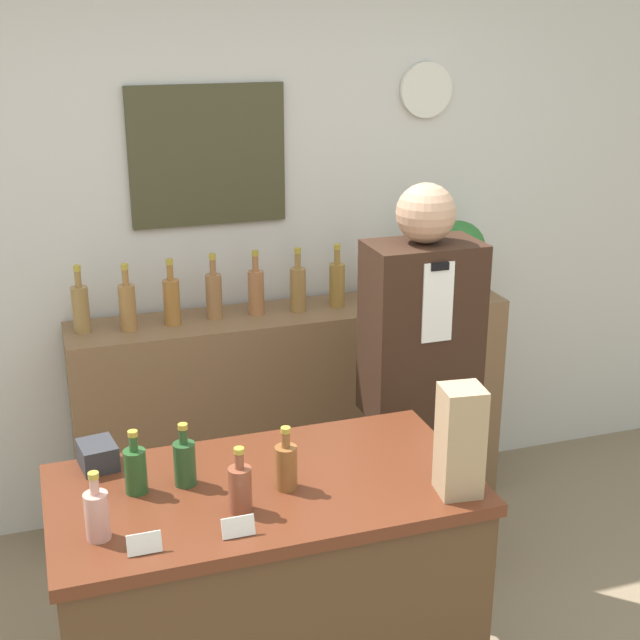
# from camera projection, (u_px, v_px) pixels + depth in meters

# --- Properties ---
(back_wall) EXTENTS (5.20, 0.09, 2.70)m
(back_wall) POSITION_uv_depth(u_px,v_px,m) (247.00, 227.00, 4.03)
(back_wall) COLOR silver
(back_wall) RESTS_ON ground_plane
(back_shelf) EXTENTS (1.98, 0.36, 1.01)m
(back_shelf) POSITION_uv_depth(u_px,v_px,m) (294.00, 414.00, 4.14)
(back_shelf) COLOR brown
(back_shelf) RESTS_ON ground_plane
(display_counter) EXTENTS (1.26, 0.67, 0.96)m
(display_counter) POSITION_uv_depth(u_px,v_px,m) (267.00, 618.00, 2.81)
(display_counter) COLOR #4C331E
(display_counter) RESTS_ON ground_plane
(shopkeeper) EXTENTS (0.43, 0.27, 1.70)m
(shopkeeper) POSITION_uv_depth(u_px,v_px,m) (418.00, 398.00, 3.50)
(shopkeeper) COLOR #331E14
(shopkeeper) RESTS_ON ground_plane
(potted_plant) EXTENTS (0.26, 0.26, 0.35)m
(potted_plant) POSITION_uv_depth(u_px,v_px,m) (457.00, 255.00, 4.15)
(potted_plant) COLOR #9E998E
(potted_plant) RESTS_ON back_shelf
(paper_bag) EXTENTS (0.13, 0.13, 0.33)m
(paper_bag) POSITION_uv_depth(u_px,v_px,m) (460.00, 441.00, 2.55)
(paper_bag) COLOR tan
(paper_bag) RESTS_ON display_counter
(tape_dispenser) EXTENTS (0.09, 0.06, 0.07)m
(tape_dispenser) POSITION_uv_depth(u_px,v_px,m) (464.00, 482.00, 2.61)
(tape_dispenser) COLOR #1E4799
(tape_dispenser) RESTS_ON display_counter
(price_card_left) EXTENTS (0.09, 0.02, 0.06)m
(price_card_left) POSITION_uv_depth(u_px,v_px,m) (144.00, 544.00, 2.31)
(price_card_left) COLOR white
(price_card_left) RESTS_ON display_counter
(price_card_right) EXTENTS (0.09, 0.02, 0.06)m
(price_card_right) POSITION_uv_depth(u_px,v_px,m) (238.00, 527.00, 2.38)
(price_card_right) COLOR white
(price_card_right) RESTS_ON display_counter
(gift_box) EXTENTS (0.12, 0.14, 0.08)m
(gift_box) POSITION_uv_depth(u_px,v_px,m) (98.00, 455.00, 2.74)
(gift_box) COLOR #2D2D33
(gift_box) RESTS_ON display_counter
(counter_bottle_0) EXTENTS (0.07, 0.07, 0.20)m
(counter_bottle_0) POSITION_uv_depth(u_px,v_px,m) (97.00, 514.00, 2.36)
(counter_bottle_0) COLOR tan
(counter_bottle_0) RESTS_ON display_counter
(counter_bottle_1) EXTENTS (0.07, 0.07, 0.20)m
(counter_bottle_1) POSITION_uv_depth(u_px,v_px,m) (135.00, 469.00, 2.58)
(counter_bottle_1) COLOR #264F24
(counter_bottle_1) RESTS_ON display_counter
(counter_bottle_2) EXTENTS (0.07, 0.07, 0.20)m
(counter_bottle_2) POSITION_uv_depth(u_px,v_px,m) (185.00, 462.00, 2.63)
(counter_bottle_2) COLOR #264B26
(counter_bottle_2) RESTS_ON display_counter
(counter_bottle_3) EXTENTS (0.07, 0.07, 0.20)m
(counter_bottle_3) POSITION_uv_depth(u_px,v_px,m) (240.00, 487.00, 2.49)
(counter_bottle_3) COLOR brown
(counter_bottle_3) RESTS_ON display_counter
(counter_bottle_4) EXTENTS (0.07, 0.07, 0.20)m
(counter_bottle_4) POSITION_uv_depth(u_px,v_px,m) (286.00, 465.00, 2.60)
(counter_bottle_4) COLOR brown
(counter_bottle_4) RESTS_ON display_counter
(shelf_bottle_0) EXTENTS (0.07, 0.07, 0.29)m
(shelf_bottle_0) POSITION_uv_depth(u_px,v_px,m) (81.00, 307.00, 3.68)
(shelf_bottle_0) COLOR olive
(shelf_bottle_0) RESTS_ON back_shelf
(shelf_bottle_1) EXTENTS (0.07, 0.07, 0.29)m
(shelf_bottle_1) POSITION_uv_depth(u_px,v_px,m) (127.00, 306.00, 3.70)
(shelf_bottle_1) COLOR #A16F3B
(shelf_bottle_1) RESTS_ON back_shelf
(shelf_bottle_2) EXTENTS (0.07, 0.07, 0.29)m
(shelf_bottle_2) POSITION_uv_depth(u_px,v_px,m) (172.00, 300.00, 3.77)
(shelf_bottle_2) COLOR #A36930
(shelf_bottle_2) RESTS_ON back_shelf
(shelf_bottle_3) EXTENTS (0.07, 0.07, 0.29)m
(shelf_bottle_3) POSITION_uv_depth(u_px,v_px,m) (214.00, 294.00, 3.85)
(shelf_bottle_3) COLOR #98673D
(shelf_bottle_3) RESTS_ON back_shelf
(shelf_bottle_4) EXTENTS (0.07, 0.07, 0.29)m
(shelf_bottle_4) POSITION_uv_depth(u_px,v_px,m) (256.00, 290.00, 3.90)
(shelf_bottle_4) COLOR #A5693F
(shelf_bottle_4) RESTS_ON back_shelf
(shelf_bottle_5) EXTENTS (0.07, 0.07, 0.29)m
(shelf_bottle_5) POSITION_uv_depth(u_px,v_px,m) (298.00, 288.00, 3.94)
(shelf_bottle_5) COLOR olive
(shelf_bottle_5) RESTS_ON back_shelf
(shelf_bottle_6) EXTENTS (0.07, 0.07, 0.29)m
(shelf_bottle_6) POSITION_uv_depth(u_px,v_px,m) (337.00, 283.00, 4.01)
(shelf_bottle_6) COLOR olive
(shelf_bottle_6) RESTS_ON back_shelf
(shelf_bottle_7) EXTENTS (0.07, 0.07, 0.29)m
(shelf_bottle_7) POSITION_uv_depth(u_px,v_px,m) (375.00, 279.00, 4.07)
(shelf_bottle_7) COLOR #9B653A
(shelf_bottle_7) RESTS_ON back_shelf
(shelf_bottle_8) EXTENTS (0.07, 0.07, 0.29)m
(shelf_bottle_8) POSITION_uv_depth(u_px,v_px,m) (413.00, 276.00, 4.11)
(shelf_bottle_8) COLOR olive
(shelf_bottle_8) RESTS_ON back_shelf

